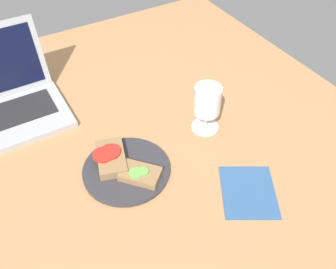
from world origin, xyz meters
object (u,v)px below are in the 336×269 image
at_px(napkin, 248,192).
at_px(sandwich_with_tomato, 111,157).
at_px(plate, 126,170).
at_px(sandwich_with_cucumber, 141,174).
at_px(wine_glass, 207,102).

bearing_deg(napkin, sandwich_with_tomato, 134.88).
distance_m(plate, napkin, 0.30).
bearing_deg(sandwich_with_cucumber, napkin, -38.98).
xyz_separation_m(plate, sandwich_with_tomato, (-0.02, 0.04, 0.02)).
xyz_separation_m(plate, napkin, (0.22, -0.20, -0.00)).
relative_size(plate, sandwich_with_tomato, 1.64).
bearing_deg(napkin, wine_glass, 81.00).
height_order(sandwich_with_cucumber, wine_glass, wine_glass).
bearing_deg(wine_glass, plate, -172.39).
relative_size(sandwich_with_tomato, wine_glass, 0.96).
bearing_deg(sandwich_with_cucumber, sandwich_with_tomato, 117.44).
distance_m(plate, wine_glass, 0.27).
distance_m(sandwich_with_tomato, wine_glass, 0.29).
bearing_deg(sandwich_with_tomato, plate, -61.95).
xyz_separation_m(plate, sandwich_with_cucumber, (0.02, -0.04, 0.02)).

